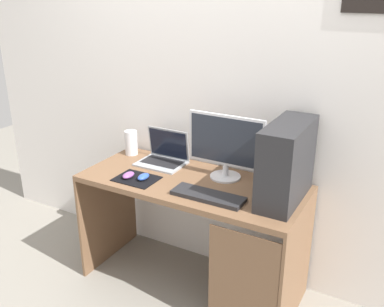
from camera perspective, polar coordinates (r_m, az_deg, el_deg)
name	(u,v)px	position (r m, az deg, el deg)	size (l,w,h in m)	color
ground_plane	(192,283)	(3.03, 0.00, -16.79)	(8.00, 8.00, 0.00)	gray
wall_back	(219,83)	(2.74, 3.55, 9.35)	(4.00, 0.05, 2.60)	silver
desk	(194,205)	(2.68, 0.23, -6.90)	(1.39, 0.60, 0.76)	brown
pc_tower	(287,162)	(2.38, 12.44, -1.16)	(0.19, 0.49, 0.44)	#232326
monitor	(226,146)	(2.60, 4.50, 1.03)	(0.49, 0.19, 0.40)	silver
laptop	(164,157)	(2.89, -3.79, -0.40)	(0.31, 0.23, 0.22)	#9EA3A8
speaker	(131,143)	(3.04, -8.08, 1.43)	(0.09, 0.09, 0.17)	silver
keyboard	(208,196)	(2.42, 2.13, -5.65)	(0.42, 0.14, 0.02)	#232326
mousepad	(137,179)	(2.67, -7.36, -3.34)	(0.26, 0.20, 0.01)	black
mouse_left	(143,177)	(2.65, -6.47, -3.09)	(0.06, 0.10, 0.03)	#2D51B2
mouse_right	(128,175)	(2.68, -8.44, -2.86)	(0.06, 0.10, 0.03)	#8C4C99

